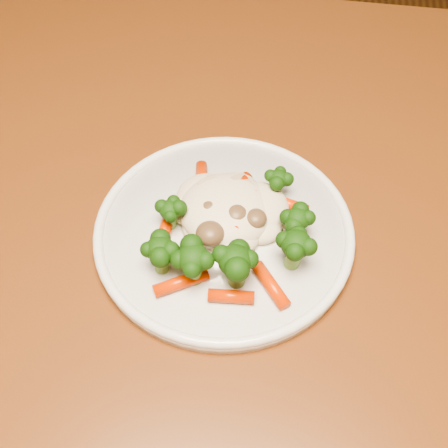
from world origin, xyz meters
The scene contains 3 objects.
dining_table centered at (0.32, -0.33, 0.65)m, with size 1.23×0.82×0.75m.
plate centered at (0.27, -0.37, 0.76)m, with size 0.25×0.25×0.01m, color white.
meal centered at (0.27, -0.38, 0.78)m, with size 0.16×0.17×0.04m.
Camera 1 is at (0.32, -0.70, 1.20)m, focal length 45.00 mm.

